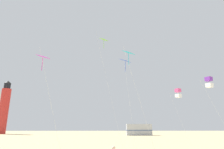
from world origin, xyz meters
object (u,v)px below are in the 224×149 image
object	(u,v)px
kite_diamond_lime	(104,44)
rv_van_silver	(139,130)
kite_diamond_blue	(125,64)
kite_diamond_cyan	(129,56)
kite_box_rainbow	(178,93)
lighthouse_distant	(4,108)
kite_diamond_magenta	(43,60)
kite_box_violet	(209,82)

from	to	relation	value
kite_diamond_lime	rv_van_silver	bearing A→B (deg)	73.38
kite_diamond_blue	kite_diamond_cyan	distance (m)	2.41
kite_box_rainbow	kite_diamond_blue	bearing A→B (deg)	-140.57
kite_box_rainbow	lighthouse_distant	size ratio (longest dim) A/B	0.41
kite_box_rainbow	kite_diamond_magenta	world-z (taller)	kite_diamond_magenta
kite_diamond_lime	lighthouse_distant	bearing A→B (deg)	129.03
kite_diamond_cyan	kite_box_violet	distance (m)	10.18
kite_diamond_cyan	lighthouse_distant	distance (m)	57.43
kite_box_rainbow	rv_van_silver	bearing A→B (deg)	92.18
kite_box_rainbow	kite_box_violet	size ratio (longest dim) A/B	0.94
lighthouse_distant	rv_van_silver	distance (m)	42.76
kite_box_rainbow	kite_diamond_cyan	xyz separation A→B (m)	(-7.33, -8.51, 1.86)
kite_diamond_blue	kite_box_violet	xyz separation A→B (m)	(9.28, 1.73, -1.46)
kite_box_rainbow	rv_van_silver	distance (m)	27.07
lighthouse_distant	kite_diamond_blue	bearing A→B (deg)	-51.58
kite_diamond_blue	kite_box_violet	bearing A→B (deg)	10.55
kite_box_violet	kite_box_rainbow	bearing A→B (deg)	113.06
kite_diamond_cyan	kite_box_violet	world-z (taller)	kite_diamond_cyan
kite_box_violet	kite_diamond_cyan	bearing A→B (deg)	-155.75
kite_diamond_cyan	kite_box_rainbow	bearing A→B (deg)	49.28
kite_diamond_magenta	kite_diamond_lime	xyz separation A→B (m)	(4.85, 7.07, 4.68)
lighthouse_distant	kite_diamond_magenta	bearing A→B (deg)	-59.69
kite_diamond_cyan	lighthouse_distant	xyz separation A→B (m)	(-34.56, 45.86, -0.39)
kite_box_violet	kite_diamond_magenta	bearing A→B (deg)	-162.72
kite_diamond_blue	kite_diamond_cyan	bearing A→B (deg)	-87.79
kite_diamond_lime	kite_box_violet	size ratio (longest dim) A/B	1.76
kite_diamond_lime	lighthouse_distant	size ratio (longest dim) A/B	0.77
kite_box_rainbow	lighthouse_distant	world-z (taller)	lighthouse_distant
kite_diamond_magenta	lighthouse_distant	world-z (taller)	lighthouse_distant
kite_diamond_blue	lighthouse_distant	size ratio (longest dim) A/B	0.53
kite_diamond_blue	rv_van_silver	distance (m)	34.02
kite_diamond_cyan	rv_van_silver	distance (m)	36.32
kite_diamond_blue	lighthouse_distant	xyz separation A→B (m)	(-34.47, 43.45, -0.44)
lighthouse_distant	kite_box_violet	bearing A→B (deg)	-43.64
kite_diamond_magenta	kite_diamond_cyan	distance (m)	7.29
kite_diamond_magenta	rv_van_silver	bearing A→B (deg)	69.47
kite_diamond_blue	rv_van_silver	world-z (taller)	kite_diamond_blue
kite_box_violet	rv_van_silver	bearing A→B (deg)	95.30
rv_van_silver	lighthouse_distant	bearing A→B (deg)	166.04
kite_box_violet	kite_diamond_lime	bearing A→B (deg)	170.26
kite_box_rainbow	kite_diamond_cyan	bearing A→B (deg)	-130.72
kite_diamond_cyan	lighthouse_distant	bearing A→B (deg)	127.00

